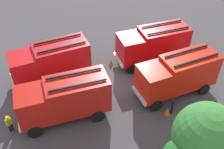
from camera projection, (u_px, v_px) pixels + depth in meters
The scene contains 11 objects.
ground_plane at pixel (112, 86), 24.42m from camera, with size 50.26×50.26×0.00m, color #423F44.
fire_truck_0 at pixel (153, 43), 25.95m from camera, with size 7.35×3.14×3.88m.
fire_truck_1 at pixel (51, 61), 23.77m from camera, with size 7.50×3.68×3.88m.
fire_truck_2 at pixel (178, 74), 22.41m from camera, with size 7.48×3.60×3.88m.
fire_truck_3 at pixel (64, 98), 20.22m from camera, with size 7.33×3.09×3.88m.
firefighter_0 at pixel (9, 123), 19.97m from camera, with size 0.47×0.47×1.59m.
firefighter_1 at pixel (91, 82), 23.47m from camera, with size 0.48×0.37×1.63m.
firefighter_2 at pixel (173, 105), 21.37m from camera, with size 0.45×0.48×1.61m.
tree_0 at pixel (207, 136), 15.03m from camera, with size 4.04×4.04×6.26m.
traffic_cone_0 at pixel (167, 111), 21.60m from camera, with size 0.50×0.50×0.72m, color #F2600C.
traffic_cone_1 at pixel (111, 62), 26.62m from camera, with size 0.47×0.47×0.67m, color #F2600C.
Camera 1 is at (4.61, 17.25, 16.69)m, focal length 42.02 mm.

